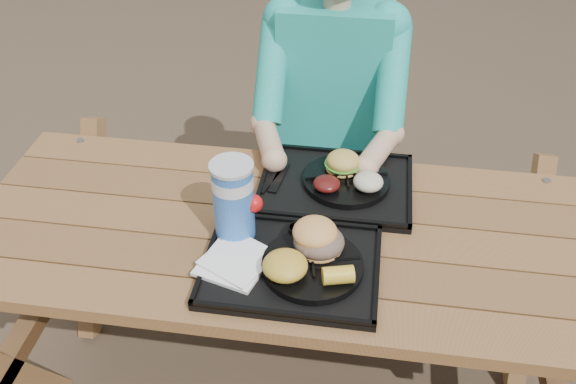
# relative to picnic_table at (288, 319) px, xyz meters

# --- Properties ---
(picnic_table) EXTENTS (1.80, 1.49, 0.75)m
(picnic_table) POSITION_rel_picnic_table_xyz_m (0.00, 0.00, 0.00)
(picnic_table) COLOR #999999
(picnic_table) RESTS_ON ground
(tray_near) EXTENTS (0.45, 0.35, 0.02)m
(tray_near) POSITION_rel_picnic_table_xyz_m (0.03, -0.16, 0.39)
(tray_near) COLOR black
(tray_near) RESTS_ON picnic_table
(tray_far) EXTENTS (0.45, 0.35, 0.02)m
(tray_far) POSITION_rel_picnic_table_xyz_m (0.11, 0.20, 0.39)
(tray_far) COLOR black
(tray_far) RESTS_ON picnic_table
(plate_near) EXTENTS (0.26, 0.26, 0.02)m
(plate_near) POSITION_rel_picnic_table_xyz_m (0.09, -0.16, 0.41)
(plate_near) COLOR black
(plate_near) RESTS_ON tray_near
(plate_far) EXTENTS (0.26, 0.26, 0.02)m
(plate_far) POSITION_rel_picnic_table_xyz_m (0.14, 0.21, 0.41)
(plate_far) COLOR black
(plate_far) RESTS_ON tray_far
(napkin_stack) EXTENTS (0.20, 0.20, 0.02)m
(napkin_stack) POSITION_rel_picnic_table_xyz_m (-0.11, -0.18, 0.40)
(napkin_stack) COLOR white
(napkin_stack) RESTS_ON tray_near
(soda_cup) EXTENTS (0.11, 0.11, 0.22)m
(soda_cup) POSITION_rel_picnic_table_xyz_m (-0.13, -0.06, 0.50)
(soda_cup) COLOR blue
(soda_cup) RESTS_ON tray_near
(condiment_bbq) EXTENTS (0.05, 0.05, 0.03)m
(condiment_bbq) POSITION_rel_picnic_table_xyz_m (0.03, -0.04, 0.41)
(condiment_bbq) COLOR black
(condiment_bbq) RESTS_ON tray_near
(condiment_mustard) EXTENTS (0.05, 0.05, 0.03)m
(condiment_mustard) POSITION_rel_picnic_table_xyz_m (0.10, -0.03, 0.41)
(condiment_mustard) COLOR gold
(condiment_mustard) RESTS_ON tray_near
(sandwich) EXTENTS (0.12, 0.12, 0.13)m
(sandwich) POSITION_rel_picnic_table_xyz_m (0.10, -0.11, 0.48)
(sandwich) COLOR #ECA153
(sandwich) RESTS_ON plate_near
(mac_cheese) EXTENTS (0.11, 0.11, 0.06)m
(mac_cheese) POSITION_rel_picnic_table_xyz_m (0.02, -0.21, 0.44)
(mac_cheese) COLOR gold
(mac_cheese) RESTS_ON plate_near
(corn_cob) EXTENTS (0.09, 0.09, 0.04)m
(corn_cob) POSITION_rel_picnic_table_xyz_m (0.16, -0.22, 0.44)
(corn_cob) COLOR yellow
(corn_cob) RESTS_ON plate_near
(cutlery_far) EXTENTS (0.05, 0.15, 0.01)m
(cutlery_far) POSITION_rel_picnic_table_xyz_m (-0.06, 0.20, 0.40)
(cutlery_far) COLOR black
(cutlery_far) RESTS_ON tray_far
(burger) EXTENTS (0.10, 0.10, 0.09)m
(burger) POSITION_rel_picnic_table_xyz_m (0.13, 0.25, 0.46)
(burger) COLOR gold
(burger) RESTS_ON plate_far
(baked_beans) EXTENTS (0.08, 0.08, 0.04)m
(baked_beans) POSITION_rel_picnic_table_xyz_m (0.09, 0.15, 0.43)
(baked_beans) COLOR #531210
(baked_beans) RESTS_ON plate_far
(potato_salad) EXTENTS (0.09, 0.09, 0.05)m
(potato_salad) POSITION_rel_picnic_table_xyz_m (0.21, 0.17, 0.44)
(potato_salad) COLOR beige
(potato_salad) RESTS_ON plate_far
(diner) EXTENTS (0.48, 0.84, 1.28)m
(diner) POSITION_rel_picnic_table_xyz_m (0.06, 0.68, 0.27)
(diner) COLOR teal
(diner) RESTS_ON ground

